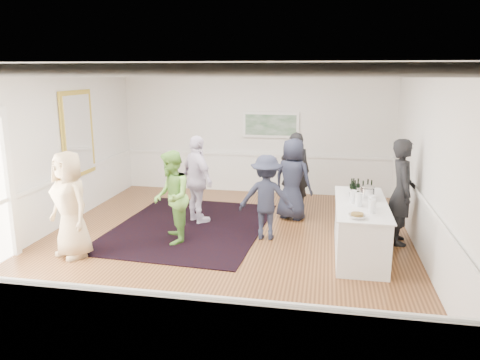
% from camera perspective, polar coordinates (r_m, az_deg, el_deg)
% --- Properties ---
extents(floor, '(8.00, 8.00, 0.00)m').
position_cam_1_polar(floor, '(8.69, -2.21, -7.90)').
color(floor, brown).
rests_on(floor, ground).
extents(ceiling, '(7.00, 8.00, 0.02)m').
position_cam_1_polar(ceiling, '(8.11, -2.41, 13.71)').
color(ceiling, white).
rests_on(ceiling, wall_back).
extents(wall_left, '(0.02, 8.00, 3.20)m').
position_cam_1_polar(wall_left, '(9.64, -23.07, 3.03)').
color(wall_left, white).
rests_on(wall_left, floor).
extents(wall_right, '(0.02, 8.00, 3.20)m').
position_cam_1_polar(wall_right, '(8.23, 22.21, 1.52)').
color(wall_right, white).
rests_on(wall_right, floor).
extents(wall_back, '(7.00, 0.02, 3.20)m').
position_cam_1_polar(wall_back, '(12.14, 1.90, 5.95)').
color(wall_back, white).
rests_on(wall_back, floor).
extents(wall_front, '(7.00, 0.02, 3.20)m').
position_cam_1_polar(wall_front, '(4.56, -13.57, -6.69)').
color(wall_front, white).
rests_on(wall_front, floor).
extents(wainscoting, '(7.00, 8.00, 1.00)m').
position_cam_1_polar(wainscoting, '(8.52, -2.24, -4.76)').
color(wainscoting, white).
rests_on(wainscoting, floor).
extents(mirror, '(0.05, 1.25, 1.85)m').
position_cam_1_polar(mirror, '(10.68, -19.14, 5.33)').
color(mirror, gold).
rests_on(mirror, wall_left).
extents(landscape_painting, '(1.44, 0.06, 0.66)m').
position_cam_1_polar(landscape_painting, '(12.01, 3.77, 6.72)').
color(landscape_painting, white).
rests_on(landscape_painting, wall_back).
extents(area_rug, '(3.15, 4.01, 0.02)m').
position_cam_1_polar(area_rug, '(9.68, -6.13, -5.67)').
color(area_rug, black).
rests_on(area_rug, floor).
extents(serving_table, '(0.87, 2.28, 0.92)m').
position_cam_1_polar(serving_table, '(8.40, 14.41, -5.70)').
color(serving_table, white).
rests_on(serving_table, floor).
extents(bartender, '(0.49, 0.73, 1.95)m').
position_cam_1_polar(bartender, '(9.00, 19.11, -1.37)').
color(bartender, black).
rests_on(bartender, floor).
extents(guest_tan, '(1.07, 0.94, 1.84)m').
position_cam_1_polar(guest_tan, '(8.41, -20.02, -2.84)').
color(guest_tan, tan).
rests_on(guest_tan, floor).
extents(guest_green, '(0.89, 1.00, 1.72)m').
position_cam_1_polar(guest_green, '(8.66, -8.36, -2.11)').
color(guest_green, '#73B649').
rests_on(guest_green, floor).
extents(guest_lilac, '(1.08, 1.08, 1.84)m').
position_cam_1_polar(guest_lilac, '(9.73, -5.21, 0.03)').
color(guest_lilac, silver).
rests_on(guest_lilac, floor).
extents(guest_dark_a, '(1.06, 0.62, 1.61)m').
position_cam_1_polar(guest_dark_a, '(8.79, 3.24, -2.12)').
color(guest_dark_a, '#1F2335').
rests_on(guest_dark_a, floor).
extents(guest_dark_b, '(0.66, 0.44, 1.79)m').
position_cam_1_polar(guest_dark_b, '(10.69, 6.74, 1.05)').
color(guest_dark_b, black).
rests_on(guest_dark_b, floor).
extents(guest_navy, '(1.01, 0.85, 1.75)m').
position_cam_1_polar(guest_navy, '(10.01, 6.44, 0.11)').
color(guest_navy, '#1F2335').
rests_on(guest_navy, floor).
extents(wine_bottles, '(0.42, 0.27, 0.31)m').
position_cam_1_polar(wine_bottles, '(8.70, 14.29, -0.84)').
color(wine_bottles, black).
rests_on(wine_bottles, serving_table).
extents(juice_pitchers, '(0.41, 0.65, 0.24)m').
position_cam_1_polar(juice_pitchers, '(7.95, 14.86, -2.45)').
color(juice_pitchers, '#72A33A').
rests_on(juice_pitchers, serving_table).
extents(ice_bucket, '(0.26, 0.26, 0.25)m').
position_cam_1_polar(ice_bucket, '(8.45, 15.24, -1.59)').
color(ice_bucket, silver).
rests_on(ice_bucket, serving_table).
extents(nut_bowl, '(0.28, 0.28, 0.08)m').
position_cam_1_polar(nut_bowl, '(7.40, 14.10, -4.24)').
color(nut_bowl, white).
rests_on(nut_bowl, serving_table).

